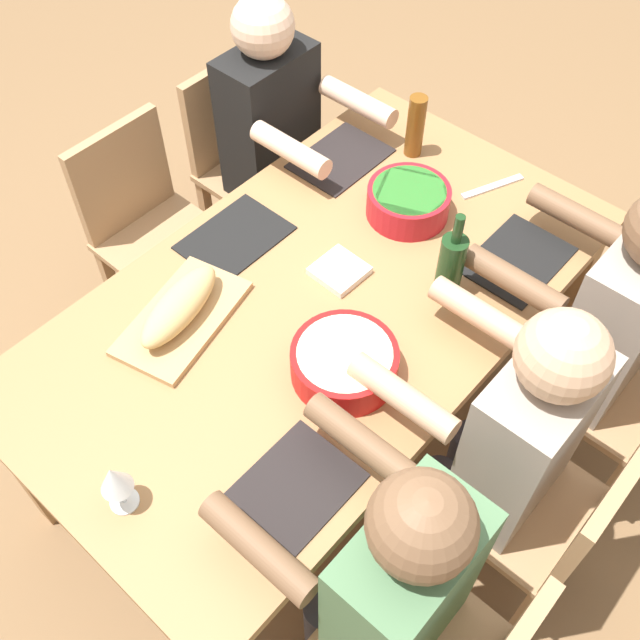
% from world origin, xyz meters
% --- Properties ---
extents(ground_plane, '(8.00, 8.00, 0.00)m').
position_xyz_m(ground_plane, '(0.00, 0.00, 0.00)').
color(ground_plane, brown).
extents(dining_table, '(1.82, 1.02, 0.74)m').
position_xyz_m(dining_table, '(0.00, 0.00, 0.66)').
color(dining_table, '#9E7044').
rests_on(dining_table, ground_plane).
extents(chair_near_center, '(0.40, 0.40, 0.85)m').
position_xyz_m(chair_near_center, '(0.00, -0.83, 0.48)').
color(chair_near_center, '#A87F56').
rests_on(chair_near_center, ground_plane).
extents(chair_far_left, '(0.40, 0.40, 0.85)m').
position_xyz_m(chair_far_left, '(-0.50, 0.83, 0.48)').
color(chair_far_left, '#A87F56').
rests_on(chair_far_left, ground_plane).
extents(diner_far_left, '(0.41, 0.53, 1.20)m').
position_xyz_m(diner_far_left, '(-0.50, 0.65, 0.70)').
color(diner_far_left, '#2D2D38').
rests_on(diner_far_left, ground_plane).
extents(chair_near_left, '(0.40, 0.40, 0.85)m').
position_xyz_m(chair_near_left, '(-0.50, -0.83, 0.48)').
color(chair_near_left, '#A87F56').
rests_on(chair_near_left, ground_plane).
extents(diner_near_left, '(0.41, 0.53, 1.20)m').
position_xyz_m(diner_near_left, '(-0.50, -0.65, 0.70)').
color(diner_near_left, '#2D2D38').
rests_on(diner_near_left, ground_plane).
extents(diner_far_right, '(0.41, 0.53, 1.20)m').
position_xyz_m(diner_far_right, '(0.50, 0.65, 0.70)').
color(diner_far_right, '#2D2D38').
rests_on(diner_far_right, ground_plane).
extents(chair_far_center, '(0.40, 0.40, 0.85)m').
position_xyz_m(chair_far_center, '(0.00, 0.83, 0.48)').
color(chair_far_center, '#A87F56').
rests_on(chair_far_center, ground_plane).
extents(diner_far_center, '(0.41, 0.53, 1.20)m').
position_xyz_m(diner_far_center, '(-0.00, 0.65, 0.70)').
color(diner_far_center, '#2D2D38').
rests_on(diner_far_center, ground_plane).
extents(serving_bowl_pasta, '(0.28, 0.28, 0.09)m').
position_xyz_m(serving_bowl_pasta, '(0.16, 0.22, 0.79)').
color(serving_bowl_pasta, red).
rests_on(serving_bowl_pasta, dining_table).
extents(serving_bowl_greens, '(0.26, 0.26, 0.10)m').
position_xyz_m(serving_bowl_greens, '(-0.44, -0.02, 0.80)').
color(serving_bowl_greens, '#B21923').
rests_on(serving_bowl_greens, dining_table).
extents(cutting_board, '(0.44, 0.31, 0.02)m').
position_xyz_m(cutting_board, '(0.32, -0.23, 0.75)').
color(cutting_board, tan).
rests_on(cutting_board, dining_table).
extents(bread_loaf, '(0.34, 0.18, 0.09)m').
position_xyz_m(bread_loaf, '(0.32, -0.23, 0.81)').
color(bread_loaf, tan).
rests_on(bread_loaf, cutting_board).
extents(wine_bottle, '(0.08, 0.08, 0.29)m').
position_xyz_m(wine_bottle, '(-0.27, 0.26, 0.85)').
color(wine_bottle, '#193819').
rests_on(wine_bottle, dining_table).
extents(beer_bottle, '(0.06, 0.06, 0.22)m').
position_xyz_m(beer_bottle, '(-0.69, -0.19, 0.85)').
color(beer_bottle, brown).
rests_on(beer_bottle, dining_table).
extents(wine_glass, '(0.08, 0.08, 0.17)m').
position_xyz_m(wine_glass, '(0.78, 0.07, 0.86)').
color(wine_glass, silver).
rests_on(wine_glass, dining_table).
extents(placemat_near_center, '(0.32, 0.23, 0.01)m').
position_xyz_m(placemat_near_center, '(0.00, -0.35, 0.74)').
color(placemat_near_center, black).
rests_on(placemat_near_center, dining_table).
extents(placemat_far_left, '(0.32, 0.23, 0.01)m').
position_xyz_m(placemat_far_left, '(-0.50, 0.35, 0.74)').
color(placemat_far_left, black).
rests_on(placemat_far_left, dining_table).
extents(placemat_near_left, '(0.32, 0.23, 0.01)m').
position_xyz_m(placemat_near_left, '(-0.50, -0.35, 0.74)').
color(placemat_near_left, black).
rests_on(placemat_near_left, dining_table).
extents(placemat_far_right, '(0.32, 0.23, 0.01)m').
position_xyz_m(placemat_far_right, '(0.50, 0.35, 0.74)').
color(placemat_far_right, black).
rests_on(placemat_far_right, dining_table).
extents(carving_knife, '(0.22, 0.11, 0.01)m').
position_xyz_m(carving_knife, '(-0.72, 0.11, 0.74)').
color(carving_knife, silver).
rests_on(carving_knife, dining_table).
extents(napkin_stack, '(0.14, 0.14, 0.02)m').
position_xyz_m(napkin_stack, '(-0.10, -0.02, 0.75)').
color(napkin_stack, white).
rests_on(napkin_stack, dining_table).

